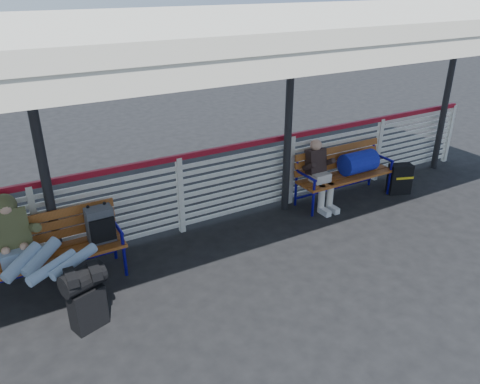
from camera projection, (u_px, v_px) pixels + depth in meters
ground at (246, 298)px, 5.67m from camera, size 60.00×60.00×0.00m
fence at (180, 192)px, 6.88m from camera, size 12.08×0.08×1.24m
canopy at (207, 28)px, 5.08m from camera, size 12.60×3.60×3.16m
luggage_stack at (86, 296)px, 5.05m from camera, size 0.51×0.38×0.76m
bench_left at (64, 239)px, 5.78m from camera, size 1.80×0.56×0.93m
bench_right at (352, 165)px, 8.00m from camera, size 1.80×0.56×0.92m
traveler_man at (37, 254)px, 5.32m from camera, size 0.93×1.63×0.77m
companion_person at (320, 174)px, 7.69m from camera, size 0.32×0.66×1.15m
suitcase_side at (400, 179)px, 8.32m from camera, size 0.44×0.35×0.54m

